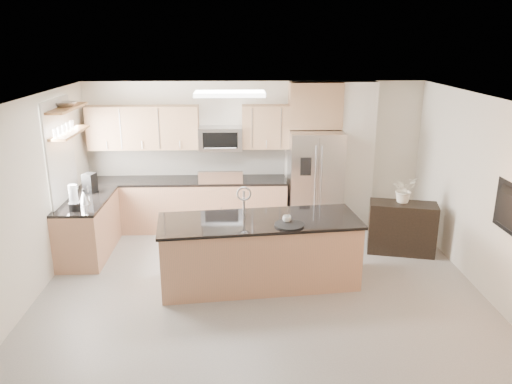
{
  "coord_description": "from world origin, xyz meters",
  "views": [
    {
      "loc": [
        -0.27,
        -5.6,
        3.34
      ],
      "look_at": [
        -0.04,
        1.3,
        1.18
      ],
      "focal_mm": 35.0,
      "sensor_mm": 36.0,
      "label": 1
    }
  ],
  "objects_px": {
    "flower_vase": "(405,183)",
    "television": "(511,214)",
    "microwave": "(221,138)",
    "cup": "(287,219)",
    "blender": "(74,199)",
    "range": "(222,203)",
    "bowl": "(66,103)",
    "kettle": "(84,197)",
    "credenza": "(402,228)",
    "refrigerator": "(315,181)",
    "platter": "(289,225)",
    "coffee_maker": "(90,183)",
    "island": "(259,251)"
  },
  "relations": [
    {
      "from": "flower_vase",
      "to": "television",
      "type": "relative_size",
      "value": 0.57
    },
    {
      "from": "microwave",
      "to": "flower_vase",
      "type": "bearing_deg",
      "value": -22.75
    },
    {
      "from": "cup",
      "to": "blender",
      "type": "distance_m",
      "value": 3.1
    },
    {
      "from": "microwave",
      "to": "cup",
      "type": "distance_m",
      "value": 2.64
    },
    {
      "from": "range",
      "to": "bowl",
      "type": "height_order",
      "value": "bowl"
    },
    {
      "from": "kettle",
      "to": "flower_vase",
      "type": "distance_m",
      "value": 4.94
    },
    {
      "from": "credenza",
      "to": "kettle",
      "type": "xyz_separation_m",
      "value": [
        -4.93,
        -0.12,
        0.61
      ]
    },
    {
      "from": "range",
      "to": "credenza",
      "type": "bearing_deg",
      "value": -21.97
    },
    {
      "from": "cup",
      "to": "television",
      "type": "height_order",
      "value": "television"
    },
    {
      "from": "microwave",
      "to": "credenza",
      "type": "distance_m",
      "value": 3.41
    },
    {
      "from": "bowl",
      "to": "refrigerator",
      "type": "bearing_deg",
      "value": 13.15
    },
    {
      "from": "cup",
      "to": "platter",
      "type": "height_order",
      "value": "cup"
    },
    {
      "from": "platter",
      "to": "coffee_maker",
      "type": "bearing_deg",
      "value": 151.31
    },
    {
      "from": "range",
      "to": "platter",
      "type": "distance_m",
      "value": 2.62
    },
    {
      "from": "refrigerator",
      "to": "blender",
      "type": "bearing_deg",
      "value": -157.61
    },
    {
      "from": "blender",
      "to": "kettle",
      "type": "bearing_deg",
      "value": 80.4
    },
    {
      "from": "microwave",
      "to": "television",
      "type": "xyz_separation_m",
      "value": [
        3.51,
        -3.24,
        -0.28
      ]
    },
    {
      "from": "cup",
      "to": "kettle",
      "type": "height_order",
      "value": "kettle"
    },
    {
      "from": "bowl",
      "to": "platter",
      "type": "bearing_deg",
      "value": -23.83
    },
    {
      "from": "range",
      "to": "island",
      "type": "distance_m",
      "value": 2.22
    },
    {
      "from": "range",
      "to": "kettle",
      "type": "bearing_deg",
      "value": -147.51
    },
    {
      "from": "blender",
      "to": "flower_vase",
      "type": "xyz_separation_m",
      "value": [
        4.99,
        0.49,
        0.05
      ]
    },
    {
      "from": "refrigerator",
      "to": "bowl",
      "type": "relative_size",
      "value": 4.47
    },
    {
      "from": "range",
      "to": "platter",
      "type": "xyz_separation_m",
      "value": [
        0.97,
        -2.38,
        0.49
      ]
    },
    {
      "from": "range",
      "to": "island",
      "type": "height_order",
      "value": "island"
    },
    {
      "from": "island",
      "to": "coffee_maker",
      "type": "bearing_deg",
      "value": 145.6
    },
    {
      "from": "cup",
      "to": "coffee_maker",
      "type": "bearing_deg",
      "value": 153.05
    },
    {
      "from": "range",
      "to": "coffee_maker",
      "type": "relative_size",
      "value": 3.62
    },
    {
      "from": "flower_vase",
      "to": "television",
      "type": "distance_m",
      "value": 2.12
    },
    {
      "from": "range",
      "to": "microwave",
      "type": "bearing_deg",
      "value": 90.0
    },
    {
      "from": "refrigerator",
      "to": "television",
      "type": "height_order",
      "value": "refrigerator"
    },
    {
      "from": "cup",
      "to": "microwave",
      "type": "bearing_deg",
      "value": 111.88
    },
    {
      "from": "cup",
      "to": "bowl",
      "type": "distance_m",
      "value": 3.73
    },
    {
      "from": "blender",
      "to": "coffee_maker",
      "type": "height_order",
      "value": "blender"
    },
    {
      "from": "credenza",
      "to": "cup",
      "type": "relative_size",
      "value": 8.81
    },
    {
      "from": "range",
      "to": "refrigerator",
      "type": "relative_size",
      "value": 0.64
    },
    {
      "from": "microwave",
      "to": "island",
      "type": "height_order",
      "value": "microwave"
    },
    {
      "from": "credenza",
      "to": "flower_vase",
      "type": "xyz_separation_m",
      "value": [
        0.0,
        0.08,
        0.72
      ]
    },
    {
      "from": "coffee_maker",
      "to": "kettle",
      "type": "bearing_deg",
      "value": -83.18
    },
    {
      "from": "platter",
      "to": "television",
      "type": "distance_m",
      "value": 2.67
    },
    {
      "from": "microwave",
      "to": "bowl",
      "type": "bearing_deg",
      "value": -154.28
    },
    {
      "from": "credenza",
      "to": "blender",
      "type": "height_order",
      "value": "blender"
    },
    {
      "from": "microwave",
      "to": "platter",
      "type": "distance_m",
      "value": 2.77
    },
    {
      "from": "island",
      "to": "bowl",
      "type": "xyz_separation_m",
      "value": [
        -2.84,
        1.18,
        1.91
      ]
    },
    {
      "from": "island",
      "to": "coffee_maker",
      "type": "height_order",
      "value": "island"
    },
    {
      "from": "island",
      "to": "flower_vase",
      "type": "distance_m",
      "value": 2.63
    },
    {
      "from": "island",
      "to": "platter",
      "type": "height_order",
      "value": "island"
    },
    {
      "from": "range",
      "to": "coffee_maker",
      "type": "bearing_deg",
      "value": -161.42
    },
    {
      "from": "island",
      "to": "television",
      "type": "xyz_separation_m",
      "value": [
        2.92,
        -0.98,
        0.87
      ]
    },
    {
      "from": "island",
      "to": "bowl",
      "type": "distance_m",
      "value": 3.62
    }
  ]
}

